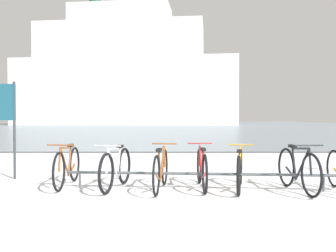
{
  "coord_description": "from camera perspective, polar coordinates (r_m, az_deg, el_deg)",
  "views": [
    {
      "loc": [
        -0.22,
        -3.55,
        1.27
      ],
      "look_at": [
        -0.21,
        5.58,
        1.06
      ],
      "focal_mm": 39.81,
      "sensor_mm": 36.0,
      "label": 1
    }
  ],
  "objects": [
    {
      "name": "ground",
      "position": [
        57.46,
        0.15,
        -0.02
      ],
      "size": [
        80.0,
        132.0,
        0.08
      ],
      "color": "silver"
    },
    {
      "name": "bike_rack",
      "position": [
        6.61,
        4.62,
        -7.38
      ],
      "size": [
        4.73,
        0.44,
        0.31
      ],
      "color": "#4C5156",
      "rests_on": "ground"
    },
    {
      "name": "bicycle_0",
      "position": [
        7.16,
        -15.23,
        -5.99
      ],
      "size": [
        0.46,
        1.73,
        0.81
      ],
      "color": "black",
      "rests_on": "ground"
    },
    {
      "name": "bicycle_1",
      "position": [
        6.71,
        -8.04,
        -6.44
      ],
      "size": [
        0.49,
        1.66,
        0.81
      ],
      "color": "black",
      "rests_on": "ground"
    },
    {
      "name": "bicycle_2",
      "position": [
        6.52,
        -1.17,
        -6.68
      ],
      "size": [
        0.46,
        1.69,
        0.79
      ],
      "color": "black",
      "rests_on": "ground"
    },
    {
      "name": "bicycle_3",
      "position": [
        6.73,
        5.13,
        -6.48
      ],
      "size": [
        0.46,
        1.7,
        0.79
      ],
      "color": "black",
      "rests_on": "ground"
    },
    {
      "name": "bicycle_4",
      "position": [
        6.7,
        10.85,
        -6.63
      ],
      "size": [
        0.54,
        1.69,
        0.77
      ],
      "color": "black",
      "rests_on": "ground"
    },
    {
      "name": "bicycle_5",
      "position": [
        6.78,
        19.19,
        -6.32
      ],
      "size": [
        0.46,
        1.69,
        0.83
      ],
      "color": "black",
      "rests_on": "ground"
    },
    {
      "name": "info_sign",
      "position": [
        8.38,
        -24.18,
        1.86
      ],
      "size": [
        0.55,
        0.11,
        2.01
      ],
      "color": "#33383D",
      "rests_on": "ground"
    },
    {
      "name": "ferry_ship",
      "position": [
        66.23,
        -6.66,
        7.64
      ],
      "size": [
        38.98,
        15.23,
        25.65
      ],
      "color": "white",
      "rests_on": "ground"
    }
  ]
}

